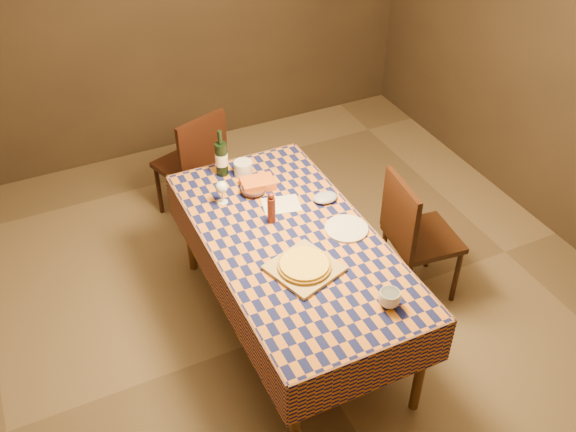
{
  "coord_description": "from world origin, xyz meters",
  "views": [
    {
      "loc": [
        -1.22,
        -2.52,
        3.15
      ],
      "look_at": [
        0.0,
        0.05,
        0.9
      ],
      "focal_mm": 40.0,
      "sensor_mm": 36.0,
      "label": 1
    }
  ],
  "objects_px": {
    "wine_bottle": "(221,158)",
    "chair_far": "(195,161)",
    "pizza": "(304,265)",
    "cutting_board": "(304,268)",
    "bowl": "(253,190)",
    "white_plate": "(346,229)",
    "dining_table": "(292,249)",
    "chair_right": "(413,232)"
  },
  "relations": [
    {
      "from": "wine_bottle",
      "to": "chair_far",
      "type": "relative_size",
      "value": 0.35
    },
    {
      "from": "pizza",
      "to": "chair_far",
      "type": "distance_m",
      "value": 1.66
    },
    {
      "from": "cutting_board",
      "to": "wine_bottle",
      "type": "distance_m",
      "value": 1.06
    },
    {
      "from": "bowl",
      "to": "white_plate",
      "type": "xyz_separation_m",
      "value": [
        0.35,
        -0.56,
        -0.02
      ]
    },
    {
      "from": "wine_bottle",
      "to": "chair_far",
      "type": "bearing_deg",
      "value": 91.37
    },
    {
      "from": "bowl",
      "to": "chair_far",
      "type": "distance_m",
      "value": 0.92
    },
    {
      "from": "pizza",
      "to": "cutting_board",
      "type": "bearing_deg",
      "value": 0.0
    },
    {
      "from": "bowl",
      "to": "dining_table",
      "type": "bearing_deg",
      "value": -87.05
    },
    {
      "from": "bowl",
      "to": "chair_right",
      "type": "height_order",
      "value": "chair_right"
    },
    {
      "from": "dining_table",
      "to": "pizza",
      "type": "relative_size",
      "value": 5.29
    },
    {
      "from": "dining_table",
      "to": "wine_bottle",
      "type": "height_order",
      "value": "wine_bottle"
    },
    {
      "from": "pizza",
      "to": "chair_right",
      "type": "height_order",
      "value": "chair_right"
    },
    {
      "from": "pizza",
      "to": "bowl",
      "type": "relative_size",
      "value": 2.17
    },
    {
      "from": "wine_bottle",
      "to": "chair_right",
      "type": "xyz_separation_m",
      "value": [
        0.98,
        -0.8,
        -0.37
      ]
    },
    {
      "from": "chair_far",
      "to": "chair_right",
      "type": "bearing_deg",
      "value": -54.34
    },
    {
      "from": "white_plate",
      "to": "chair_far",
      "type": "bearing_deg",
      "value": 107.8
    },
    {
      "from": "cutting_board",
      "to": "bowl",
      "type": "relative_size",
      "value": 2.08
    },
    {
      "from": "dining_table",
      "to": "pizza",
      "type": "height_order",
      "value": "pizza"
    },
    {
      "from": "dining_table",
      "to": "chair_far",
      "type": "height_order",
      "value": "chair_far"
    },
    {
      "from": "chair_right",
      "to": "chair_far",
      "type": "bearing_deg",
      "value": 125.66
    },
    {
      "from": "dining_table",
      "to": "chair_right",
      "type": "xyz_separation_m",
      "value": [
        0.86,
        -0.02,
        -0.17
      ]
    },
    {
      "from": "bowl",
      "to": "wine_bottle",
      "type": "height_order",
      "value": "wine_bottle"
    },
    {
      "from": "wine_bottle",
      "to": "chair_right",
      "type": "bearing_deg",
      "value": -39.25
    },
    {
      "from": "chair_right",
      "to": "cutting_board",
      "type": "bearing_deg",
      "value": -164.78
    },
    {
      "from": "dining_table",
      "to": "cutting_board",
      "type": "bearing_deg",
      "value": -101.12
    },
    {
      "from": "dining_table",
      "to": "wine_bottle",
      "type": "xyz_separation_m",
      "value": [
        -0.12,
        0.79,
        0.2
      ]
    },
    {
      "from": "dining_table",
      "to": "pizza",
      "type": "distance_m",
      "value": 0.29
    },
    {
      "from": "pizza",
      "to": "wine_bottle",
      "type": "height_order",
      "value": "wine_bottle"
    },
    {
      "from": "bowl",
      "to": "chair_far",
      "type": "height_order",
      "value": "chair_far"
    },
    {
      "from": "cutting_board",
      "to": "wine_bottle",
      "type": "relative_size",
      "value": 1.03
    },
    {
      "from": "cutting_board",
      "to": "bowl",
      "type": "height_order",
      "value": "bowl"
    },
    {
      "from": "bowl",
      "to": "chair_right",
      "type": "relative_size",
      "value": 0.17
    },
    {
      "from": "dining_table",
      "to": "bowl",
      "type": "distance_m",
      "value": 0.51
    },
    {
      "from": "dining_table",
      "to": "wine_bottle",
      "type": "relative_size",
      "value": 5.71
    },
    {
      "from": "chair_right",
      "to": "bowl",
      "type": "bearing_deg",
      "value": 149.73
    },
    {
      "from": "cutting_board",
      "to": "wine_bottle",
      "type": "height_order",
      "value": "wine_bottle"
    },
    {
      "from": "bowl",
      "to": "wine_bottle",
      "type": "bearing_deg",
      "value": 108.87
    },
    {
      "from": "pizza",
      "to": "chair_right",
      "type": "bearing_deg",
      "value": 15.22
    },
    {
      "from": "wine_bottle",
      "to": "dining_table",
      "type": "bearing_deg",
      "value": -81.07
    },
    {
      "from": "dining_table",
      "to": "chair_far",
      "type": "bearing_deg",
      "value": 95.72
    },
    {
      "from": "dining_table",
      "to": "white_plate",
      "type": "height_order",
      "value": "white_plate"
    },
    {
      "from": "dining_table",
      "to": "chair_right",
      "type": "bearing_deg",
      "value": -1.1
    }
  ]
}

